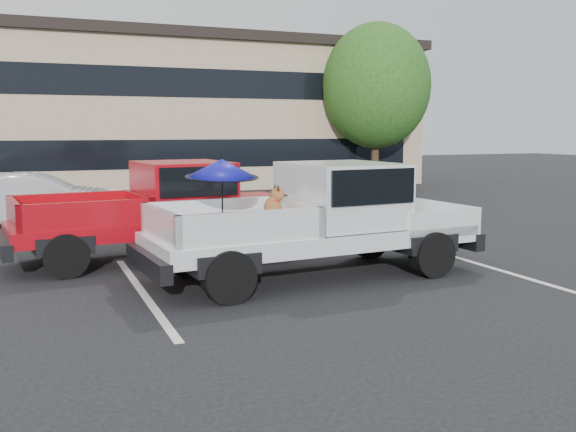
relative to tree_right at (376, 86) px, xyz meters
name	(u,v)px	position (x,y,z in m)	size (l,w,h in m)	color
ground	(385,306)	(-9.00, -16.00, -4.21)	(90.00, 90.00, 0.00)	black
stripe_left	(143,292)	(-12.00, -14.00, -4.21)	(0.12, 5.00, 0.01)	silver
stripe_right	(470,262)	(-6.00, -14.00, -4.21)	(0.12, 5.00, 0.01)	silver
motel_building	(182,112)	(-7.00, 4.99, -1.00)	(20.40, 8.40, 6.30)	tan
tree_right	(376,86)	(0.00, 0.00, 0.00)	(4.46, 4.46, 6.78)	#332114
tree_back	(245,90)	(-3.00, 8.00, 0.20)	(4.68, 4.68, 7.11)	#332114
silver_pickup	(329,213)	(-8.90, -13.98, -3.16)	(5.83, 2.47, 2.06)	black
red_pickup	(175,205)	(-10.93, -11.46, -3.21)	(5.69, 2.48, 1.82)	black
silver_sedan	(37,200)	(-13.32, -6.26, -3.54)	(1.43, 4.09, 1.35)	#A8AAAF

